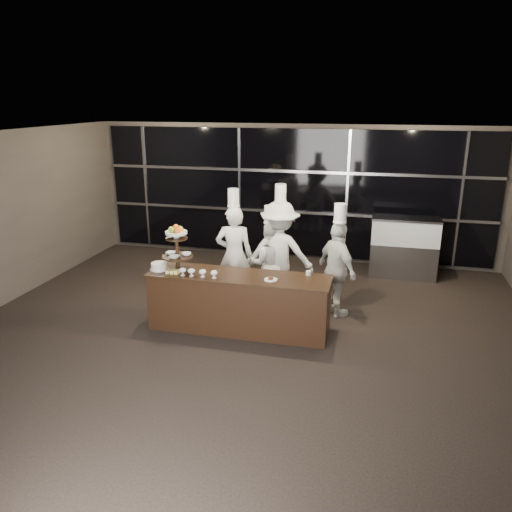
% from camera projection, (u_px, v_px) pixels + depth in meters
% --- Properties ---
extents(room, '(10.00, 10.00, 10.00)m').
position_uv_depth(room, '(227.00, 262.00, 6.46)').
color(room, black).
rests_on(room, ground).
extents(window_wall, '(8.60, 0.10, 2.80)m').
position_uv_depth(window_wall, '(292.00, 194.00, 11.02)').
color(window_wall, black).
rests_on(window_wall, ground).
extents(buffet_counter, '(2.84, 0.74, 0.92)m').
position_uv_depth(buffet_counter, '(239.00, 302.00, 7.82)').
color(buffet_counter, black).
rests_on(buffet_counter, ground).
extents(display_stand, '(0.48, 0.48, 0.74)m').
position_uv_depth(display_stand, '(177.00, 245.00, 7.78)').
color(display_stand, black).
rests_on(display_stand, buffet_counter).
extents(compotes, '(0.62, 0.11, 0.12)m').
position_uv_depth(compotes, '(198.00, 272.00, 7.58)').
color(compotes, silver).
rests_on(compotes, buffet_counter).
extents(layer_cake, '(0.30, 0.30, 0.11)m').
position_uv_depth(layer_cake, '(159.00, 266.00, 7.91)').
color(layer_cake, white).
rests_on(layer_cake, buffet_counter).
extents(pastry_squares, '(0.20, 0.12, 0.05)m').
position_uv_depth(pastry_squares, '(173.00, 272.00, 7.75)').
color(pastry_squares, '#FCE67B').
rests_on(pastry_squares, buffet_counter).
extents(small_plate, '(0.20, 0.20, 0.05)m').
position_uv_depth(small_plate, '(271.00, 279.00, 7.46)').
color(small_plate, white).
rests_on(small_plate, buffet_counter).
extents(chef_cup, '(0.08, 0.08, 0.07)m').
position_uv_depth(chef_cup, '(308.00, 273.00, 7.66)').
color(chef_cup, white).
rests_on(chef_cup, buffet_counter).
extents(display_case, '(1.34, 0.59, 1.24)m').
position_uv_depth(display_case, '(404.00, 244.00, 10.13)').
color(display_case, '#A5A5AA').
rests_on(display_case, ground).
extents(chef_a, '(0.71, 0.54, 2.06)m').
position_uv_depth(chef_a, '(234.00, 254.00, 8.74)').
color(chef_a, white).
rests_on(chef_a, ground).
extents(chef_b, '(0.80, 0.66, 1.78)m').
position_uv_depth(chef_b, '(269.00, 262.00, 8.78)').
color(chef_b, white).
rests_on(chef_b, ground).
extents(chef_c, '(1.20, 0.69, 2.15)m').
position_uv_depth(chef_c, '(280.00, 253.00, 8.72)').
color(chef_c, silver).
rests_on(chef_c, ground).
extents(chef_d, '(0.91, 0.98, 1.92)m').
position_uv_depth(chef_d, '(337.00, 269.00, 8.25)').
color(chef_d, silver).
rests_on(chef_d, ground).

